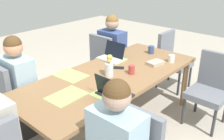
{
  "coord_description": "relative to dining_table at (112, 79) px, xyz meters",
  "views": [
    {
      "loc": [
        -1.94,
        -1.72,
        1.9
      ],
      "look_at": [
        0.0,
        0.0,
        0.77
      ],
      "focal_mm": 40.19,
      "sensor_mm": 36.0,
      "label": 1
    }
  ],
  "objects": [
    {
      "name": "ground_plane",
      "position": [
        0.0,
        0.0,
        -0.66
      ],
      "size": [
        10.0,
        10.0,
        0.0
      ],
      "primitive_type": "plane",
      "color": "#B2A899"
    },
    {
      "name": "dining_table",
      "position": [
        0.0,
        0.0,
        0.0
      ],
      "size": [
        2.29,
        0.97,
        0.72
      ],
      "color": "olive",
      "rests_on": "ground_plane"
    },
    {
      "name": "chair_far_left_near",
      "position": [
        -0.83,
        0.79,
        -0.16
      ],
      "size": [
        0.44,
        0.44,
        0.9
      ],
      "color": "slate",
      "rests_on": "ground_plane"
    },
    {
      "name": "person_far_left_near",
      "position": [
        -0.75,
        0.73,
        -0.13
      ],
      "size": [
        0.36,
        0.4,
        1.19
      ],
      "color": "#2D2D33",
      "rests_on": "ground_plane"
    },
    {
      "name": "chair_far_right_near",
      "position": [
        0.72,
        0.77,
        -0.16
      ],
      "size": [
        0.44,
        0.44,
        0.9
      ],
      "color": "slate",
      "rests_on": "ground_plane"
    },
    {
      "name": "person_far_right_near",
      "position": [
        0.8,
        0.71,
        -0.13
      ],
      "size": [
        0.36,
        0.4,
        1.19
      ],
      "color": "#2D2D33",
      "rests_on": "ground_plane"
    },
    {
      "name": "chair_near_right_mid",
      "position": [
        0.91,
        -0.81,
        -0.16
      ],
      "size": [
        0.44,
        0.44,
        0.9
      ],
      "color": "slate",
      "rests_on": "ground_plane"
    },
    {
      "name": "chair_head_right_right_far",
      "position": [
        1.47,
        0.05,
        -0.16
      ],
      "size": [
        0.44,
        0.44,
        0.9
      ],
      "color": "slate",
      "rests_on": "ground_plane"
    },
    {
      "name": "flower_vase",
      "position": [
        -0.06,
        -0.01,
        0.18
      ],
      "size": [
        0.09,
        0.09,
        0.25
      ],
      "color": "silver",
      "rests_on": "dining_table"
    },
    {
      "name": "placemat_far_left_near",
      "position": [
        -0.34,
        0.32,
        0.07
      ],
      "size": [
        0.28,
        0.37,
        0.0
      ],
      "primitive_type": "cube",
      "rotation": [
        0.0,
        0.0,
        -1.52
      ],
      "color": "#9EBC66",
      "rests_on": "dining_table"
    },
    {
      "name": "placemat_near_left_mid",
      "position": [
        -0.37,
        -0.32,
        0.07
      ],
      "size": [
        0.28,
        0.38,
        0.0
      ],
      "primitive_type": "cube",
      "rotation": [
        0.0,
        0.0,
        1.64
      ],
      "color": "#9EBC66",
      "rests_on": "dining_table"
    },
    {
      "name": "placemat_head_left_left_far",
      "position": [
        -0.67,
        -0.02,
        0.07
      ],
      "size": [
        0.37,
        0.27,
        0.0
      ],
      "primitive_type": "cube",
      "rotation": [
        0.0,
        0.0,
        0.03
      ],
      "color": "#9EBC66",
      "rests_on": "dining_table"
    },
    {
      "name": "placemat_far_right_near",
      "position": [
        0.36,
        0.32,
        0.07
      ],
      "size": [
        0.28,
        0.37,
        0.0
      ],
      "primitive_type": "cube",
      "rotation": [
        0.0,
        0.0,
        -1.52
      ],
      "color": "#9EBC66",
      "rests_on": "dining_table"
    },
    {
      "name": "laptop_near_left_mid",
      "position": [
        -0.38,
        -0.34,
        0.11
      ],
      "size": [
        0.22,
        0.32,
        0.21
      ],
      "color": "black",
      "rests_on": "dining_table"
    },
    {
      "name": "laptop_far_right_near",
      "position": [
        0.36,
        0.32,
        0.11
      ],
      "size": [
        0.22,
        0.32,
        0.21
      ],
      "color": "silver",
      "rests_on": "dining_table"
    },
    {
      "name": "coffee_mug_near_left",
      "position": [
        0.15,
        -0.16,
        0.12
      ],
      "size": [
        0.07,
        0.07,
        0.1
      ],
      "primitive_type": "cylinder",
      "color": "#AD3D38",
      "rests_on": "dining_table"
    },
    {
      "name": "coffee_mug_near_right",
      "position": [
        0.78,
        -0.31,
        0.11
      ],
      "size": [
        0.08,
        0.08,
        0.09
      ],
      "primitive_type": "cylinder",
      "color": "white",
      "rests_on": "dining_table"
    },
    {
      "name": "coffee_mug_centre_left",
      "position": [
        0.88,
        0.06,
        0.12
      ],
      "size": [
        0.08,
        0.08,
        0.11
      ],
      "primitive_type": "cylinder",
      "color": "#33477A",
      "rests_on": "dining_table"
    },
    {
      "name": "book_red_cover",
      "position": [
        0.57,
        -0.21,
        0.09
      ],
      "size": [
        0.22,
        0.18,
        0.04
      ],
      "primitive_type": "cube",
      "rotation": [
        0.0,
        0.0,
        -0.19
      ],
      "color": "#B2A38E",
      "rests_on": "dining_table"
    },
    {
      "name": "phone_black",
      "position": [
        0.18,
        0.06,
        0.07
      ],
      "size": [
        0.15,
        0.16,
        0.01
      ],
      "primitive_type": "cube",
      "rotation": [
        0.0,
        0.0,
        2.19
      ],
      "color": "black",
      "rests_on": "dining_table"
    }
  ]
}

